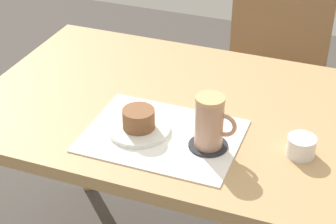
{
  "coord_description": "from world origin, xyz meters",
  "views": [
    {
      "loc": [
        0.43,
        -1.25,
        1.52
      ],
      "look_at": [
        0.01,
        -0.12,
        0.75
      ],
      "focal_mm": 60.0,
      "sensor_mm": 36.0,
      "label": 1
    }
  ],
  "objects": [
    {
      "name": "dining_table",
      "position": [
        0.0,
        0.0,
        0.62
      ],
      "size": [
        1.14,
        0.74,
        0.7
      ],
      "color": "tan",
      "rests_on": "ground_plane"
    },
    {
      "name": "wooden_chair",
      "position": [
        0.14,
        0.68,
        0.47
      ],
      "size": [
        0.47,
        0.47,
        0.85
      ],
      "rotation": [
        0.0,
        0.0,
        3.28
      ],
      "color": "#997047",
      "rests_on": "ground_plane"
    },
    {
      "name": "placemat",
      "position": [
        0.01,
        -0.16,
        0.7
      ],
      "size": [
        0.39,
        0.29,
        0.0
      ],
      "primitive_type": "cube",
      "color": "white",
      "rests_on": "dining_table"
    },
    {
      "name": "pastry_plate",
      "position": [
        -0.06,
        -0.16,
        0.71
      ],
      "size": [
        0.16,
        0.16,
        0.01
      ],
      "primitive_type": "cylinder",
      "color": "silver",
      "rests_on": "placemat"
    },
    {
      "name": "pastry",
      "position": [
        -0.06,
        -0.16,
        0.74
      ],
      "size": [
        0.08,
        0.08,
        0.05
      ],
      "primitive_type": "cylinder",
      "color": "brown",
      "rests_on": "pastry_plate"
    },
    {
      "name": "coffee_coaster",
      "position": [
        0.13,
        -0.16,
        0.71
      ],
      "size": [
        0.1,
        0.1,
        0.0
      ],
      "primitive_type": "cylinder",
      "color": "#232328",
      "rests_on": "placemat"
    },
    {
      "name": "coffee_mug",
      "position": [
        0.13,
        -0.16,
        0.78
      ],
      "size": [
        0.1,
        0.07,
        0.14
      ],
      "color": "tan",
      "rests_on": "coffee_coaster"
    },
    {
      "name": "sugar_bowl",
      "position": [
        0.35,
        -0.11,
        0.73
      ],
      "size": [
        0.07,
        0.07,
        0.05
      ],
      "primitive_type": "cylinder",
      "color": "white",
      "rests_on": "dining_table"
    }
  ]
}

